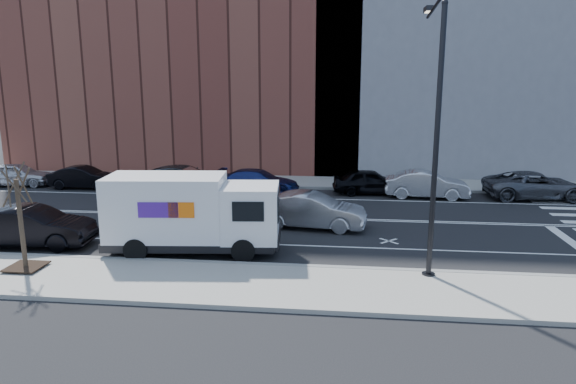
% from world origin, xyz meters
% --- Properties ---
extents(ground, '(120.00, 120.00, 0.00)m').
position_xyz_m(ground, '(0.00, 0.00, 0.00)').
color(ground, black).
rests_on(ground, ground).
extents(sidewalk_near, '(44.00, 3.60, 0.15)m').
position_xyz_m(sidewalk_near, '(0.00, -8.80, 0.07)').
color(sidewalk_near, gray).
rests_on(sidewalk_near, ground).
extents(sidewalk_far, '(44.00, 3.60, 0.15)m').
position_xyz_m(sidewalk_far, '(0.00, 8.80, 0.07)').
color(sidewalk_far, gray).
rests_on(sidewalk_far, ground).
extents(curb_near, '(44.00, 0.25, 0.17)m').
position_xyz_m(curb_near, '(0.00, -7.00, 0.08)').
color(curb_near, gray).
rests_on(curb_near, ground).
extents(curb_far, '(44.00, 0.25, 0.17)m').
position_xyz_m(curb_far, '(0.00, 7.00, 0.08)').
color(curb_far, gray).
rests_on(curb_far, ground).
extents(road_markings, '(40.00, 8.60, 0.01)m').
position_xyz_m(road_markings, '(0.00, 0.00, 0.00)').
color(road_markings, white).
rests_on(road_markings, ground).
extents(bldg_brick, '(26.00, 10.00, 22.00)m').
position_xyz_m(bldg_brick, '(-8.00, 15.60, 11.00)').
color(bldg_brick, brown).
rests_on(bldg_brick, ground).
extents(streetlight, '(0.44, 4.02, 9.34)m').
position_xyz_m(streetlight, '(7.00, -6.91, 5.08)').
color(streetlight, black).
rests_on(streetlight, ground).
extents(street_tree, '(1.20, 1.20, 3.75)m').
position_xyz_m(street_tree, '(-7.00, -8.40, 1.45)').
color(street_tree, black).
rests_on(street_tree, ground).
extents(fedex_van, '(6.90, 2.91, 3.07)m').
position_xyz_m(fedex_van, '(-1.80, -5.60, 1.61)').
color(fedex_van, black).
rests_on(fedex_van, ground).
extents(far_parked_a, '(4.51, 2.18, 1.48)m').
position_xyz_m(far_parked_a, '(-16.80, 5.91, 0.74)').
color(far_parked_a, '#B9B9BE').
rests_on(far_parked_a, ground).
extents(far_parked_b, '(4.25, 1.50, 1.40)m').
position_xyz_m(far_parked_b, '(-12.16, 5.62, 0.70)').
color(far_parked_b, black).
rests_on(far_parked_b, ground).
extents(far_parked_c, '(5.96, 3.24, 1.59)m').
position_xyz_m(far_parked_c, '(-5.60, 5.42, 0.79)').
color(far_parked_c, '#474A4E').
rests_on(far_parked_c, ground).
extents(far_parked_d, '(5.03, 2.26, 1.43)m').
position_xyz_m(far_parked_d, '(-1.05, 5.42, 0.72)').
color(far_parked_d, navy).
rests_on(far_parked_d, ground).
extents(far_parked_e, '(4.56, 2.20, 1.50)m').
position_xyz_m(far_parked_e, '(5.60, 5.99, 0.75)').
color(far_parked_e, black).
rests_on(far_parked_e, ground).
extents(far_parked_f, '(4.81, 1.92, 1.56)m').
position_xyz_m(far_parked_f, '(8.80, 5.33, 0.78)').
color(far_parked_f, silver).
rests_on(far_parked_f, ground).
extents(far_parked_g, '(5.73, 2.88, 1.55)m').
position_xyz_m(far_parked_g, '(14.92, 5.73, 0.78)').
color(far_parked_g, '#4B4D53').
rests_on(far_parked_g, ground).
extents(driving_sedan, '(5.08, 2.32, 1.62)m').
position_xyz_m(driving_sedan, '(2.63, -1.61, 0.81)').
color(driving_sedan, '#A2A3A7').
rests_on(driving_sedan, ground).
extents(near_parked_rear_a, '(5.10, 2.09, 1.64)m').
position_xyz_m(near_parked_rear_a, '(-8.54, -5.58, 0.82)').
color(near_parked_rear_a, black).
rests_on(near_parked_rear_a, ground).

